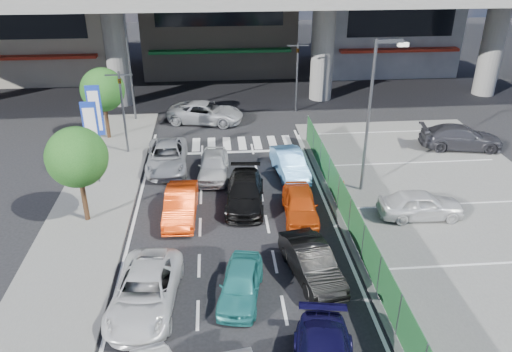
{
  "coord_description": "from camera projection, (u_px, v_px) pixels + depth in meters",
  "views": [
    {
      "loc": [
        -0.67,
        -17.15,
        12.77
      ],
      "look_at": [
        1.13,
        3.83,
        2.18
      ],
      "focal_mm": 35.0,
      "sensor_mm": 36.0,
      "label": 1
    }
  ],
  "objects": [
    {
      "name": "ground",
      "position": [
        237.0,
        264.0,
        21.06
      ],
      "size": [
        120.0,
        120.0,
        0.0
      ],
      "primitive_type": "plane",
      "color": "black",
      "rests_on": "ground"
    },
    {
      "name": "parking_lot",
      "position": [
        466.0,
        226.0,
        23.67
      ],
      "size": [
        12.0,
        28.0,
        0.06
      ],
      "primitive_type": "cube",
      "color": "#5C5C59",
      "rests_on": "ground"
    },
    {
      "name": "sidewalk_left",
      "position": [
        88.0,
        220.0,
        24.06
      ],
      "size": [
        4.0,
        30.0,
        0.12
      ],
      "primitive_type": "cube",
      "color": "#5C5C59",
      "rests_on": "ground"
    },
    {
      "name": "fence_run",
      "position": [
        356.0,
        227.0,
        21.95
      ],
      "size": [
        0.16,
        22.0,
        1.8
      ],
      "primitive_type": null,
      "color": "#1D5428",
      "rests_on": "ground"
    },
    {
      "name": "building_west",
      "position": [
        42.0,
        3.0,
        45.37
      ],
      "size": [
        12.0,
        10.9,
        13.0
      ],
      "color": "#9F9480",
      "rests_on": "ground"
    },
    {
      "name": "building_east",
      "position": [
        385.0,
        4.0,
        48.05
      ],
      "size": [
        12.0,
        10.9,
        12.0
      ],
      "color": "gray",
      "rests_on": "ground"
    },
    {
      "name": "traffic_light_left",
      "position": [
        121.0,
        93.0,
        29.5
      ],
      "size": [
        1.6,
        1.24,
        5.2
      ],
      "color": "#595B60",
      "rests_on": "ground"
    },
    {
      "name": "traffic_light_right",
      "position": [
        297.0,
        60.0,
        36.62
      ],
      "size": [
        1.6,
        1.24,
        5.2
      ],
      "color": "#595B60",
      "rests_on": "ground"
    },
    {
      "name": "street_lamp_right",
      "position": [
        373.0,
        105.0,
        24.81
      ],
      "size": [
        1.65,
        0.22,
        8.0
      ],
      "color": "#595B60",
      "rests_on": "ground"
    },
    {
      "name": "street_lamp_left",
      "position": [
        131.0,
        55.0,
        34.45
      ],
      "size": [
        1.65,
        0.22,
        8.0
      ],
      "color": "#595B60",
      "rests_on": "ground"
    },
    {
      "name": "signboard_near",
      "position": [
        92.0,
        132.0,
        26.25
      ],
      "size": [
        0.8,
        0.14,
        4.7
      ],
      "color": "#595B60",
      "rests_on": "ground"
    },
    {
      "name": "signboard_far",
      "position": [
        96.0,
        113.0,
        28.89
      ],
      "size": [
        0.8,
        0.14,
        4.7
      ],
      "color": "#595B60",
      "rests_on": "ground"
    },
    {
      "name": "tree_near",
      "position": [
        77.0,
        157.0,
        22.56
      ],
      "size": [
        2.8,
        2.8,
        4.8
      ],
      "color": "#382314",
      "rests_on": "ground"
    },
    {
      "name": "tree_far",
      "position": [
        103.0,
        90.0,
        31.85
      ],
      "size": [
        2.8,
        2.8,
        4.8
      ],
      "color": "#382314",
      "rests_on": "ground"
    },
    {
      "name": "sedan_white_mid_left",
      "position": [
        145.0,
        292.0,
        18.4
      ],
      "size": [
        2.7,
        5.14,
        1.38
      ],
      "primitive_type": "imported",
      "rotation": [
        0.0,
        0.0,
        -0.09
      ],
      "color": "silver",
      "rests_on": "ground"
    },
    {
      "name": "taxi_teal_mid",
      "position": [
        241.0,
        284.0,
        18.91
      ],
      "size": [
        2.17,
        3.89,
        1.25
      ],
      "primitive_type": "imported",
      "rotation": [
        0.0,
        0.0,
        -0.2
      ],
      "color": "teal",
      "rests_on": "ground"
    },
    {
      "name": "hatch_black_mid_right",
      "position": [
        312.0,
        262.0,
        19.99
      ],
      "size": [
        2.28,
        4.4,
        1.38
      ],
      "primitive_type": "imported",
      "rotation": [
        0.0,
        0.0,
        0.21
      ],
      "color": "black",
      "rests_on": "ground"
    },
    {
      "name": "taxi_orange_left",
      "position": [
        181.0,
        205.0,
        24.12
      ],
      "size": [
        1.6,
        4.24,
        1.38
      ],
      "primitive_type": "imported",
      "rotation": [
        0.0,
        0.0,
        -0.03
      ],
      "color": "#F33C0B",
      "rests_on": "ground"
    },
    {
      "name": "sedan_black_mid",
      "position": [
        245.0,
        193.0,
        25.25
      ],
      "size": [
        2.29,
        4.81,
        1.35
      ],
      "primitive_type": "imported",
      "rotation": [
        0.0,
        0.0,
        -0.09
      ],
      "color": "black",
      "rests_on": "ground"
    },
    {
      "name": "taxi_orange_right",
      "position": [
        300.0,
        204.0,
        24.2
      ],
      "size": [
        1.79,
        4.01,
        1.34
      ],
      "primitive_type": "imported",
      "rotation": [
        0.0,
        0.0,
        -0.05
      ],
      "color": "#BF3D0C",
      "rests_on": "ground"
    },
    {
      "name": "wagon_silver_front_left",
      "position": [
        167.0,
        157.0,
        29.14
      ],
      "size": [
        2.42,
        5.02,
        1.38
      ],
      "primitive_type": "imported",
      "rotation": [
        0.0,
        0.0,
        0.03
      ],
      "color": "#9C9FA4",
      "rests_on": "ground"
    },
    {
      "name": "sedan_white_front_mid",
      "position": [
        213.0,
        165.0,
        28.12
      ],
      "size": [
        1.89,
        4.15,
        1.38
      ],
      "primitive_type": "imported",
      "rotation": [
        0.0,
        0.0,
        -0.07
      ],
      "color": "silver",
      "rests_on": "ground"
    },
    {
      "name": "kei_truck_front_right",
      "position": [
        290.0,
        164.0,
        28.29
      ],
      "size": [
        1.91,
        4.32,
        1.38
      ],
      "primitive_type": "imported",
      "rotation": [
        0.0,
        0.0,
        0.11
      ],
      "color": "#66B0F3",
      "rests_on": "ground"
    },
    {
      "name": "crossing_wagon_silver",
      "position": [
        206.0,
        113.0,
        35.85
      ],
      "size": [
        5.81,
        3.67,
        1.49
      ],
      "primitive_type": "imported",
      "rotation": [
        0.0,
        0.0,
        1.33
      ],
      "color": "#A9ABB0",
      "rests_on": "ground"
    },
    {
      "name": "parked_sedan_white",
      "position": [
        421.0,
        204.0,
        24.04
      ],
      "size": [
        4.1,
        1.76,
        1.38
      ],
      "primitive_type": "imported",
      "rotation": [
        0.0,
        0.0,
        1.54
      ],
      "color": "silver",
      "rests_on": "parking_lot"
    },
    {
      "name": "parked_sedan_dgrey",
      "position": [
        461.0,
        137.0,
        31.55
      ],
      "size": [
        5.35,
        2.87,
        1.47
      ],
      "primitive_type": "imported",
      "rotation": [
        0.0,
        0.0,
        1.41
      ],
      "color": "#333238",
      "rests_on": "parking_lot"
    },
    {
      "name": "traffic_cone",
      "position": [
        343.0,
        186.0,
        26.51
      ],
      "size": [
        0.46,
        0.46,
        0.68
      ],
      "primitive_type": "cone",
      "rotation": [
        0.0,
        0.0,
        0.39
      ],
      "color": "red",
      "rests_on": "parking_lot"
    }
  ]
}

